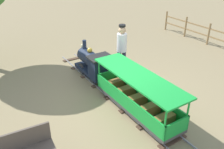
{
  "coord_description": "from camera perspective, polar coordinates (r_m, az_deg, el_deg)",
  "views": [
    {
      "loc": [
        -3.1,
        -4.59,
        3.57
      ],
      "look_at": [
        0.0,
        0.25,
        0.55
      ],
      "focal_mm": 38.63,
      "sensor_mm": 36.0,
      "label": 1
    }
  ],
  "objects": [
    {
      "name": "ground_plane",
      "position": [
        6.59,
        1.18,
        -5.09
      ],
      "size": [
        60.0,
        60.0,
        0.0
      ],
      "primitive_type": "plane",
      "color": "#8C7A56"
    },
    {
      "name": "track",
      "position": [
        6.62,
        0.94,
        -4.77
      ],
      "size": [
        0.72,
        6.4,
        0.04
      ],
      "color": "gray",
      "rests_on": "ground_plane"
    },
    {
      "name": "locomotive",
      "position": [
        7.31,
        -4.28,
        2.64
      ],
      "size": [
        0.68,
        1.44,
        1.01
      ],
      "color": "#192338",
      "rests_on": "ground_plane"
    },
    {
      "name": "passenger_car",
      "position": [
        5.79,
        5.9,
        -5.4
      ],
      "size": [
        0.78,
        2.7,
        0.97
      ],
      "color": "#3F3F3F",
      "rests_on": "ground_plane"
    },
    {
      "name": "conductor_person",
      "position": [
        7.3,
        2.33,
        6.7
      ],
      "size": [
        0.3,
        0.3,
        1.62
      ],
      "color": "#282D47",
      "rests_on": "ground_plane"
    }
  ]
}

